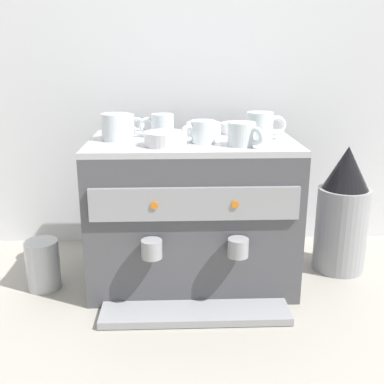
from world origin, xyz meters
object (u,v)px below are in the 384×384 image
(ceramic_cup_5, at_px, (125,124))
(ceramic_cup_3, at_px, (261,126))
(ceramic_bowl_2, at_px, (165,139))
(ceramic_bowl_0, at_px, (239,128))
(coffee_grinder, at_px, (343,213))
(ceramic_bowl_1, at_px, (204,130))
(ceramic_cup_4, at_px, (161,126))
(espresso_machine, at_px, (192,212))
(ceramic_cup_2, at_px, (116,127))
(ceramic_cup_1, at_px, (243,134))
(milk_pitcher, at_px, (43,265))
(ceramic_cup_0, at_px, (202,132))

(ceramic_cup_5, bearing_deg, ceramic_cup_3, -17.07)
(ceramic_cup_3, xyz_separation_m, ceramic_bowl_2, (-0.28, -0.07, -0.02))
(ceramic_bowl_0, bearing_deg, coffee_grinder, -10.51)
(ceramic_cup_5, xyz_separation_m, ceramic_bowl_1, (0.24, -0.05, -0.01))
(ceramic_cup_4, relative_size, ceramic_bowl_2, 0.89)
(ceramic_cup_3, height_order, ceramic_bowl_1, ceramic_cup_3)
(ceramic_bowl_1, bearing_deg, ceramic_cup_5, 168.84)
(espresso_machine, xyz_separation_m, ceramic_cup_2, (-0.22, 0.01, 0.26))
(ceramic_cup_1, bearing_deg, ceramic_bowl_0, 84.95)
(ceramic_bowl_0, xyz_separation_m, coffee_grinder, (0.34, -0.06, -0.27))
(ceramic_bowl_0, xyz_separation_m, milk_pitcher, (-0.61, -0.16, -0.39))
(ceramic_bowl_1, relative_size, milk_pitcher, 0.70)
(ceramic_cup_0, distance_m, ceramic_bowl_2, 0.11)
(ceramic_bowl_2, bearing_deg, ceramic_cup_1, -3.54)
(ceramic_cup_2, xyz_separation_m, ceramic_cup_3, (0.42, -0.02, 0.00))
(ceramic_cup_3, xyz_separation_m, coffee_grinder, (0.29, 0.06, -0.29))
(espresso_machine, height_order, ceramic_cup_0, ceramic_cup_0)
(espresso_machine, distance_m, coffee_grinder, 0.49)
(ceramic_cup_1, distance_m, ceramic_cup_4, 0.27)
(ceramic_cup_0, bearing_deg, ceramic_cup_1, -24.04)
(ceramic_bowl_0, bearing_deg, ceramic_cup_2, -165.38)
(espresso_machine, height_order, ceramic_cup_3, ceramic_cup_3)
(ceramic_cup_3, height_order, ceramic_bowl_2, ceramic_cup_3)
(ceramic_cup_3, height_order, ceramic_bowl_0, ceramic_cup_3)
(milk_pitcher, bearing_deg, ceramic_cup_2, 14.97)
(ceramic_cup_4, height_order, coffee_grinder, ceramic_cup_4)
(ceramic_cup_3, distance_m, ceramic_bowl_2, 0.29)
(espresso_machine, distance_m, ceramic_cup_4, 0.28)
(ceramic_cup_3, height_order, coffee_grinder, ceramic_cup_3)
(ceramic_cup_4, relative_size, ceramic_cup_5, 1.09)
(ceramic_cup_3, xyz_separation_m, milk_pitcher, (-0.65, -0.04, -0.41))
(espresso_machine, relative_size, coffee_grinder, 1.46)
(ceramic_bowl_1, distance_m, coffee_grinder, 0.53)
(ceramic_cup_0, distance_m, ceramic_cup_3, 0.18)
(espresso_machine, bearing_deg, ceramic_cup_5, 151.01)
(ceramic_cup_4, xyz_separation_m, milk_pitcher, (-0.36, -0.10, -0.40))
(ceramic_cup_0, xyz_separation_m, ceramic_bowl_1, (0.01, 0.11, -0.01))
(coffee_grinder, height_order, milk_pitcher, coffee_grinder)
(ceramic_bowl_0, bearing_deg, espresso_machine, -144.63)
(ceramic_cup_0, xyz_separation_m, ceramic_bowl_0, (0.13, 0.16, -0.02))
(ceramic_cup_0, bearing_deg, ceramic_bowl_0, 50.87)
(ceramic_cup_4, bearing_deg, milk_pitcher, -164.61)
(ceramic_bowl_1, bearing_deg, ceramic_cup_4, -172.47)
(ceramic_cup_2, height_order, ceramic_bowl_1, ceramic_cup_2)
(ceramic_cup_5, xyz_separation_m, ceramic_bowl_2, (0.13, -0.20, -0.01))
(espresso_machine, relative_size, ceramic_cup_1, 6.14)
(espresso_machine, xyz_separation_m, ceramic_cup_0, (0.03, -0.05, 0.26))
(ceramic_cup_2, distance_m, ceramic_cup_4, 0.14)
(ceramic_cup_5, distance_m, ceramic_bowl_0, 0.36)
(espresso_machine, relative_size, ceramic_cup_5, 6.24)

